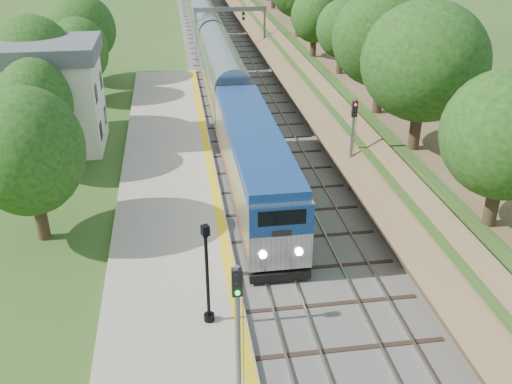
{
  "coord_description": "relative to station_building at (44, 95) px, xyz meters",
  "views": [
    {
      "loc": [
        -4.5,
        -12.37,
        16.51
      ],
      "look_at": [
        -0.5,
        14.63,
        2.8
      ],
      "focal_mm": 40.0,
      "sensor_mm": 36.0,
      "label": 1
    }
  ],
  "objects": [
    {
      "name": "signal_gantry",
      "position": [
        16.47,
        24.99,
        0.73
      ],
      "size": [
        8.4,
        0.38,
        6.2
      ],
      "color": "slate",
      "rests_on": "ground"
    },
    {
      "name": "lamppost_far",
      "position": [
        10.37,
        -22.61,
        -1.59
      ],
      "size": [
        0.47,
        0.47,
        4.74
      ],
      "color": "black",
      "rests_on": "platform"
    },
    {
      "name": "trees_behind_platform",
      "position": [
        2.83,
        -9.33,
        0.44
      ],
      "size": [
        7.82,
        53.32,
        7.21
      ],
      "color": "#332316",
      "rests_on": "ground"
    },
    {
      "name": "station_building",
      "position": [
        0.0,
        0.0,
        0.0
      ],
      "size": [
        8.6,
        6.6,
        8.0
      ],
      "color": "white",
      "rests_on": "ground"
    },
    {
      "name": "signal_farside",
      "position": [
        20.2,
        -10.71,
        -0.27
      ],
      "size": [
        0.33,
        0.26,
        6.05
      ],
      "color": "slate",
      "rests_on": "ground"
    },
    {
      "name": "signal_platform",
      "position": [
        11.1,
        -27.39,
        -0.06
      ],
      "size": [
        0.35,
        0.28,
        5.93
      ],
      "color": "slate",
      "rests_on": "platform"
    },
    {
      "name": "yellow_stripe",
      "position": [
        11.65,
        -14.0,
        -3.7
      ],
      "size": [
        0.55,
        68.0,
        0.01
      ],
      "primitive_type": "cube",
      "color": "gold",
      "rests_on": "platform"
    },
    {
      "name": "train",
      "position": [
        14.0,
        40.67,
        -1.77
      ],
      "size": [
        3.09,
        123.69,
        4.54
      ],
      "color": "black",
      "rests_on": "trackbed"
    },
    {
      "name": "platform",
      "position": [
        8.8,
        -14.0,
        -3.9
      ],
      "size": [
        6.4,
        68.0,
        0.38
      ],
      "primitive_type": "cube",
      "color": "gray",
      "rests_on": "ground"
    },
    {
      "name": "embankment",
      "position": [
        24.35,
        30.0,
        -2.14
      ],
      "size": [
        10.64,
        170.0,
        11.7
      ],
      "color": "brown",
      "rests_on": "ground"
    },
    {
      "name": "trackbed",
      "position": [
        16.0,
        30.0,
        -4.02
      ],
      "size": [
        9.5,
        170.0,
        0.28
      ],
      "color": "#4C4944",
      "rests_on": "ground"
    }
  ]
}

